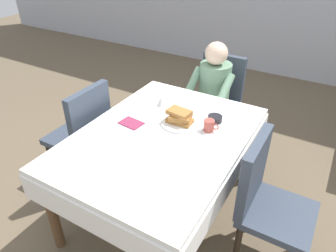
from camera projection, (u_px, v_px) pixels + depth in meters
name	position (u px, v px, depth m)	size (l,w,h in m)	color
ground_plane	(162.00, 209.00, 2.58)	(14.00, 14.00, 0.00)	brown
dining_table_main	(161.00, 145.00, 2.24)	(1.12, 1.52, 0.74)	white
chair_diner	(218.00, 96.00, 3.17)	(0.44, 0.45, 0.93)	#384251
diner_person	(213.00, 89.00, 2.98)	(0.40, 0.43, 1.12)	gray
chair_right_side	(265.00, 197.00, 1.97)	(0.45, 0.44, 0.93)	#384251
chair_left_side	(84.00, 130.00, 2.63)	(0.45, 0.44, 0.93)	#384251
plate_breakfast	(180.00, 123.00, 2.31)	(0.28, 0.28, 0.02)	white
breakfast_stack	(180.00, 116.00, 2.28)	(0.20, 0.17, 0.09)	#A36B33
cup_coffee	(209.00, 125.00, 2.22)	(0.11, 0.08, 0.08)	#B24C42
bowl_butter	(215.00, 119.00, 2.33)	(0.11, 0.11, 0.04)	black
syrup_pitcher	(161.00, 101.00, 2.54)	(0.08, 0.08, 0.07)	silver
fork_left_of_plate	(157.00, 118.00, 2.38)	(0.18, 0.01, 0.01)	silver
knife_right_of_plate	(202.00, 132.00, 2.22)	(0.20, 0.01, 0.01)	silver
spoon_near_edge	(161.00, 143.00, 2.10)	(0.15, 0.01, 0.01)	silver
napkin_folded	(131.00, 123.00, 2.32)	(0.17, 0.12, 0.01)	#8C2D4C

